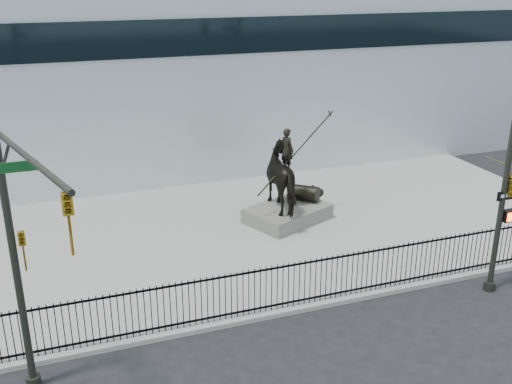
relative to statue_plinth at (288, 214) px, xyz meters
name	(u,v)px	position (x,y,z in m)	size (l,w,h in m)	color
ground	(294,335)	(-2.93, -7.44, -0.45)	(120.00, 120.00, 0.00)	black
plaza	(222,236)	(-2.93, -0.44, -0.37)	(30.00, 12.00, 0.15)	gray
building	(152,71)	(-2.93, 12.56, 4.05)	(44.00, 14.00, 9.00)	silver
picket_fence	(278,287)	(-2.93, -6.19, 0.45)	(22.10, 0.10, 1.50)	black
statue_plinth	(288,214)	(0.00, 0.00, 0.00)	(3.19, 2.19, 0.60)	#53524C
equestrian_statue	(289,177)	(0.06, 0.02, 1.55)	(3.79, 3.16, 3.46)	black
traffic_signal_left	(23,253)	(-9.68, -8.06, 3.58)	(1.52, 4.84, 7.00)	black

